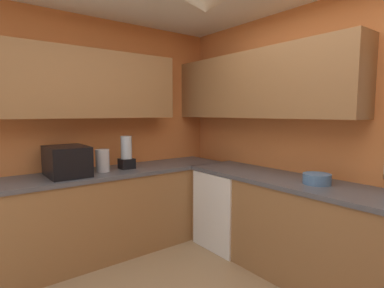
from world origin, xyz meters
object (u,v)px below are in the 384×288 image
at_px(microwave, 67,161).
at_px(blender_appliance, 126,154).
at_px(kettle, 103,161).
at_px(bowl, 317,179).
at_px(dishwasher, 230,208).

distance_m(microwave, blender_appliance, 0.63).
relative_size(kettle, blender_appliance, 0.65).
bearing_deg(bowl, dishwasher, -178.31).
bearing_deg(dishwasher, blender_appliance, -124.76).
distance_m(microwave, bowl, 2.33).
xyz_separation_m(dishwasher, blender_appliance, (-0.66, -0.95, 0.63)).
bearing_deg(microwave, blender_appliance, 90.00).
height_order(microwave, kettle, microwave).
distance_m(kettle, blender_appliance, 0.28).
xyz_separation_m(kettle, bowl, (1.66, 1.26, -0.07)).
bearing_deg(microwave, kettle, 86.73).
xyz_separation_m(microwave, blender_appliance, (0.00, 0.63, 0.02)).
distance_m(dishwasher, kettle, 1.51).
relative_size(microwave, bowl, 2.06).
relative_size(dishwasher, microwave, 1.77).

